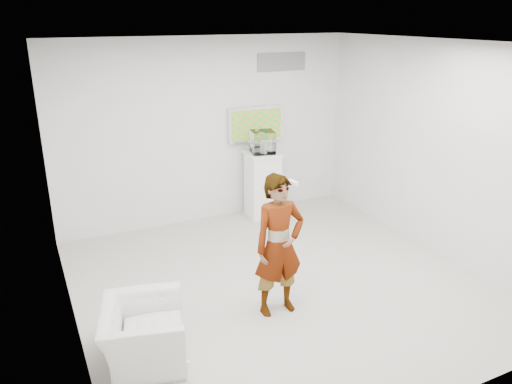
% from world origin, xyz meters
% --- Properties ---
extents(room, '(5.01, 5.01, 3.00)m').
position_xyz_m(room, '(0.00, 0.00, 1.50)').
color(room, '#B6B1A7').
rests_on(room, ground).
extents(tv, '(1.00, 0.08, 0.60)m').
position_xyz_m(tv, '(0.85, 2.45, 1.55)').
color(tv, silver).
rests_on(tv, room).
extents(logo_decal, '(0.90, 0.02, 0.30)m').
position_xyz_m(logo_decal, '(1.35, 2.49, 2.55)').
color(logo_decal, slate).
rests_on(logo_decal, room).
extents(person, '(0.61, 0.40, 1.67)m').
position_xyz_m(person, '(-0.32, -0.55, 0.84)').
color(person, silver).
rests_on(person, room).
extents(armchair, '(1.00, 1.09, 0.59)m').
position_xyz_m(armchair, '(-1.95, -0.74, 0.30)').
color(armchair, silver).
rests_on(armchair, room).
extents(pedestal, '(0.60, 0.60, 1.13)m').
position_xyz_m(pedestal, '(0.83, 2.15, 0.56)').
color(pedestal, white).
rests_on(pedestal, room).
extents(floor_uplight, '(0.21, 0.21, 0.25)m').
position_xyz_m(floor_uplight, '(0.98, 2.35, 0.12)').
color(floor_uplight, white).
rests_on(floor_uplight, room).
extents(vitrine, '(0.44, 0.44, 0.37)m').
position_xyz_m(vitrine, '(0.83, 2.15, 1.31)').
color(vitrine, white).
rests_on(vitrine, pedestal).
extents(console, '(0.06, 0.16, 0.22)m').
position_xyz_m(console, '(0.83, 2.15, 1.24)').
color(console, white).
rests_on(console, pedestal).
extents(wii_remote, '(0.06, 0.16, 0.04)m').
position_xyz_m(wii_remote, '(-0.07, -0.40, 1.51)').
color(wii_remote, white).
rests_on(wii_remote, person).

